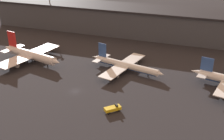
% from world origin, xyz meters
% --- Properties ---
extents(ground, '(600.00, 600.00, 0.00)m').
position_xyz_m(ground, '(0.00, 0.00, 0.00)').
color(ground, '#26262B').
extents(terminal_building, '(198.74, 28.07, 18.11)m').
position_xyz_m(terminal_building, '(0.00, 86.42, 9.10)').
color(terminal_building, '#3D424C').
rests_on(terminal_building, ground).
extents(airplane_1, '(40.60, 38.85, 14.41)m').
position_xyz_m(airplane_1, '(-36.51, 21.00, 3.77)').
color(airplane_1, silver).
rests_on(airplane_1, ground).
extents(airplane_2, '(39.80, 35.00, 11.71)m').
position_xyz_m(airplane_2, '(14.03, 27.02, 2.88)').
color(airplane_2, white).
rests_on(airplane_2, ground).
extents(service_vehicle_1, '(6.28, 6.20, 2.79)m').
position_xyz_m(service_vehicle_1, '(20.40, -9.18, 1.32)').
color(service_vehicle_1, gold).
rests_on(service_vehicle_1, ground).
extents(lamp_post_0, '(1.80, 1.80, 25.27)m').
position_xyz_m(lamp_post_0, '(-58.11, 78.53, 16.05)').
color(lamp_post_0, slate).
rests_on(lamp_post_0, ground).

